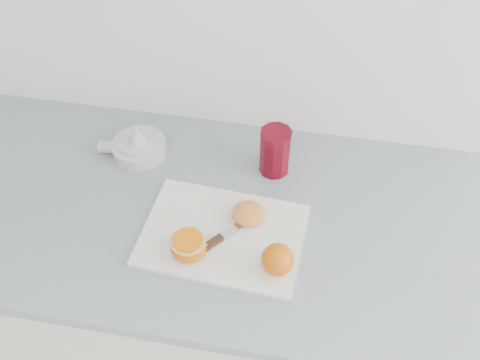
# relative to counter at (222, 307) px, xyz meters

# --- Properties ---
(counter) EXTENTS (2.38, 0.64, 0.89)m
(counter) POSITION_rel_counter_xyz_m (0.00, 0.00, 0.00)
(counter) COLOR silver
(counter) RESTS_ON ground
(cutting_board) EXTENTS (0.36, 0.27, 0.01)m
(cutting_board) POSITION_rel_counter_xyz_m (0.03, -0.07, 0.45)
(cutting_board) COLOR silver
(cutting_board) RESTS_ON counter
(whole_orange) EXTENTS (0.07, 0.07, 0.07)m
(whole_orange) POSITION_rel_counter_xyz_m (0.15, -0.14, 0.49)
(whole_orange) COLOR orange
(whole_orange) RESTS_ON cutting_board
(half_orange) EXTENTS (0.08, 0.08, 0.05)m
(half_orange) POSITION_rel_counter_xyz_m (-0.03, -0.13, 0.48)
(half_orange) COLOR orange
(half_orange) RESTS_ON cutting_board
(squeezed_shell) EXTENTS (0.07, 0.07, 0.03)m
(squeezed_shell) POSITION_rel_counter_xyz_m (0.07, -0.02, 0.47)
(squeezed_shell) COLOR orange
(squeezed_shell) RESTS_ON cutting_board
(paring_knife) EXTENTS (0.13, 0.15, 0.01)m
(paring_knife) POSITION_rel_counter_xyz_m (0.01, -0.10, 0.46)
(paring_knife) COLOR #432D18
(paring_knife) RESTS_ON cutting_board
(citrus_juicer) EXTENTS (0.17, 0.13, 0.09)m
(citrus_juicer) POSITION_rel_counter_xyz_m (-0.23, 0.15, 0.47)
(citrus_juicer) COLOR silver
(citrus_juicer) RESTS_ON counter
(red_tumbler) EXTENTS (0.08, 0.08, 0.12)m
(red_tumbler) POSITION_rel_counter_xyz_m (0.11, 0.15, 0.50)
(red_tumbler) COLOR #610411
(red_tumbler) RESTS_ON counter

